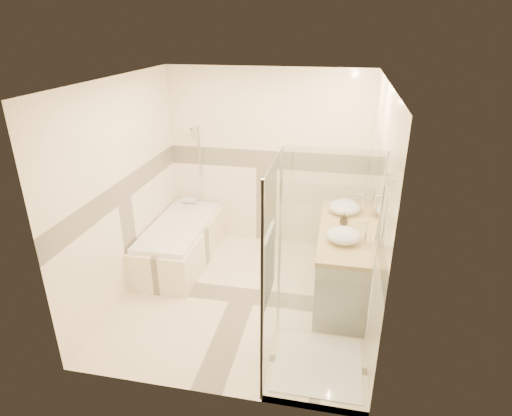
% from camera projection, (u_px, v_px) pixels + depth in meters
% --- Properties ---
extents(room, '(2.82, 3.02, 2.52)m').
position_uv_depth(room, '(248.00, 199.00, 4.63)').
color(room, '#F9E9C6').
rests_on(room, ground).
extents(bathtub, '(0.75, 1.70, 0.56)m').
position_uv_depth(bathtub, '(180.00, 240.00, 5.78)').
color(bathtub, '#FEEECB').
rests_on(bathtub, ground).
extents(vanity, '(0.58, 1.62, 0.85)m').
position_uv_depth(vanity, '(342.00, 262.00, 5.03)').
color(vanity, white).
rests_on(vanity, ground).
extents(shower_enclosure, '(0.96, 0.93, 2.04)m').
position_uv_depth(shower_enclosure, '(308.00, 321.00, 3.91)').
color(shower_enclosure, '#FEEECB').
rests_on(shower_enclosure, ground).
extents(vessel_sink_near, '(0.39, 0.39, 0.16)m').
position_uv_depth(vessel_sink_near, '(344.00, 207.00, 5.25)').
color(vessel_sink_near, white).
rests_on(vessel_sink_near, vanity).
extents(vessel_sink_far, '(0.38, 0.38, 0.15)m').
position_uv_depth(vessel_sink_far, '(343.00, 235.00, 4.56)').
color(vessel_sink_far, white).
rests_on(vessel_sink_far, vanity).
extents(faucet_near, '(0.12, 0.03, 0.28)m').
position_uv_depth(faucet_near, '(363.00, 202.00, 5.18)').
color(faucet_near, silver).
rests_on(faucet_near, vanity).
extents(faucet_far, '(0.10, 0.03, 0.25)m').
position_uv_depth(faucet_far, '(365.00, 231.00, 4.49)').
color(faucet_far, silver).
rests_on(faucet_far, vanity).
extents(amenity_bottle_a, '(0.08, 0.08, 0.17)m').
position_uv_depth(amenity_bottle_a, '(344.00, 220.00, 4.89)').
color(amenity_bottle_a, black).
rests_on(amenity_bottle_a, vanity).
extents(amenity_bottle_b, '(0.11, 0.11, 0.13)m').
position_uv_depth(amenity_bottle_b, '(344.00, 219.00, 4.95)').
color(amenity_bottle_b, black).
rests_on(amenity_bottle_b, vanity).
extents(folded_towels, '(0.18, 0.24, 0.07)m').
position_uv_depth(folded_towels, '(344.00, 204.00, 5.46)').
color(folded_towels, silver).
rests_on(folded_towels, vanity).
extents(rolled_towel, '(0.21, 0.09, 0.09)m').
position_uv_depth(rolled_towel, '(190.00, 200.00, 6.29)').
color(rolled_towel, silver).
rests_on(rolled_towel, bathtub).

